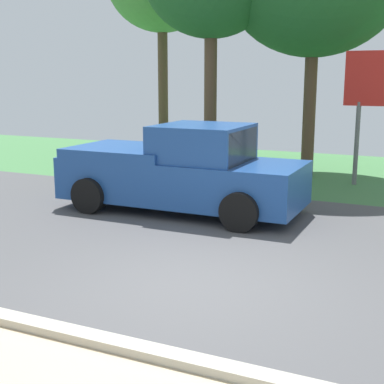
{
  "coord_description": "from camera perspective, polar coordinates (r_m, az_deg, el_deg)",
  "views": [
    {
      "loc": [
        2.99,
        -6.59,
        2.89
      ],
      "look_at": [
        -0.5,
        1.0,
        1.1
      ],
      "focal_mm": 51.26,
      "sensor_mm": 36.0,
      "label": 1
    }
  ],
  "objects": [
    {
      "name": "ground_plane",
      "position": [
        10.42,
        6.98,
        -4.38
      ],
      "size": [
        40.0,
        22.0,
        0.2
      ],
      "color": "#4C4C4F"
    },
    {
      "name": "pickup_truck",
      "position": [
        11.74,
        -1.0,
        2.18
      ],
      "size": [
        5.2,
        2.28,
        1.88
      ],
      "rotation": [
        0.0,
        0.0,
        -0.1
      ],
      "color": "#1E478C",
      "rests_on": "ground_plane"
    }
  ]
}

